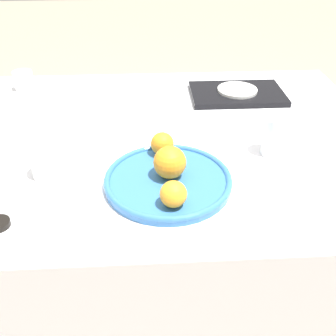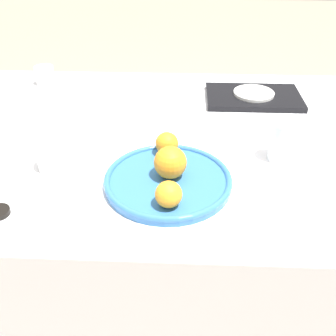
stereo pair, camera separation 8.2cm
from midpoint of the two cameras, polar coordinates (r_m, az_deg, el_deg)
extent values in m
plane|color=gray|center=(1.71, -0.21, -17.92)|extent=(12.00, 12.00, 0.00)
cube|color=white|center=(1.43, -0.24, -8.51)|extent=(1.49, 1.03, 0.76)
cylinder|color=#336BAD|center=(0.98, 2.39, -2.05)|extent=(0.32, 0.32, 0.02)
torus|color=#336BAD|center=(0.98, 2.41, -1.62)|extent=(0.32, 0.32, 0.02)
sphere|color=orange|center=(0.96, 2.77, 0.74)|extent=(0.08, 0.08, 0.08)
sphere|color=orange|center=(0.88, 2.78, -3.92)|extent=(0.06, 0.06, 0.06)
sphere|color=orange|center=(1.06, 2.05, 3.52)|extent=(0.06, 0.06, 0.06)
cylinder|color=silver|center=(1.11, 18.35, 3.59)|extent=(0.07, 0.07, 0.11)
cube|color=black|center=(1.47, 13.88, 9.93)|extent=(0.33, 0.21, 0.02)
cylinder|color=silver|center=(1.46, 13.96, 10.47)|extent=(0.14, 0.14, 0.01)
cylinder|color=white|center=(1.06, -14.28, 1.58)|extent=(0.08, 0.08, 0.07)
cylinder|color=white|center=(1.61, -16.04, 12.76)|extent=(0.07, 0.07, 0.07)
camera|label=1|loc=(0.04, -87.55, 1.66)|focal=42.00mm
camera|label=2|loc=(0.04, 92.45, -1.66)|focal=42.00mm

